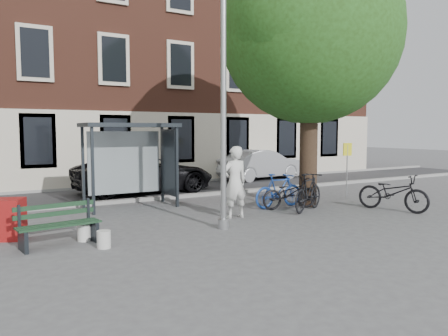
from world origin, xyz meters
name	(u,v)px	position (x,y,z in m)	size (l,w,h in m)	color
ground	(223,229)	(0.00, 0.00, 0.00)	(90.00, 90.00, 0.00)	#4C4C4F
road	(131,193)	(0.00, 7.00, 0.01)	(40.00, 4.00, 0.01)	#28282B
curb_near	(150,199)	(0.00, 5.00, 0.06)	(40.00, 0.25, 0.12)	gray
curb_far	(116,186)	(0.00, 9.00, 0.06)	(40.00, 0.25, 0.12)	gray
building_row	(89,36)	(0.00, 13.00, 7.00)	(30.00, 8.00, 14.00)	brown
lamppost	(223,114)	(0.00, 0.00, 2.78)	(0.28, 0.35, 6.11)	#9EA0A3
tree_right	(313,25)	(4.01, 1.38, 5.62)	(5.76, 5.60, 8.20)	black
bus_shelter	(141,146)	(-0.61, 4.11, 1.92)	(2.85, 1.45, 2.62)	#1E2328
painter	(235,182)	(0.94, 0.99, 0.99)	(0.72, 0.47, 1.98)	silver
bench	(59,227)	(-3.75, 0.40, 0.39)	(1.72, 0.77, 0.86)	#1E2328
bike_a	(290,193)	(3.14, 1.35, 0.48)	(0.64, 1.84, 0.97)	black
bike_b	(279,190)	(2.98, 1.69, 0.54)	(0.50, 1.78, 1.07)	#1C419A
bike_c	(393,192)	(5.57, -0.49, 0.55)	(0.73, 2.11, 1.11)	black
bike_d	(308,192)	(3.36, 0.75, 0.57)	(0.54, 1.91, 1.15)	black
car_dark	(145,173)	(0.53, 6.93, 0.75)	(2.48, 5.39, 1.50)	black
car_silver	(261,165)	(7.06, 8.40, 0.73)	(1.55, 4.45, 1.47)	#9E9FA5
red_stand	(1,219)	(-4.75, 1.56, 0.45)	(0.90, 0.60, 0.90)	maroon
bucket_b	(104,239)	(-3.00, -0.29, 0.18)	(0.28, 0.28, 0.36)	silver
bucket_c	(84,233)	(-3.22, 0.51, 0.18)	(0.28, 0.28, 0.36)	white
notice_sign	(347,158)	(6.14, 1.90, 1.43)	(0.34, 0.10, 1.96)	#9EA0A3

